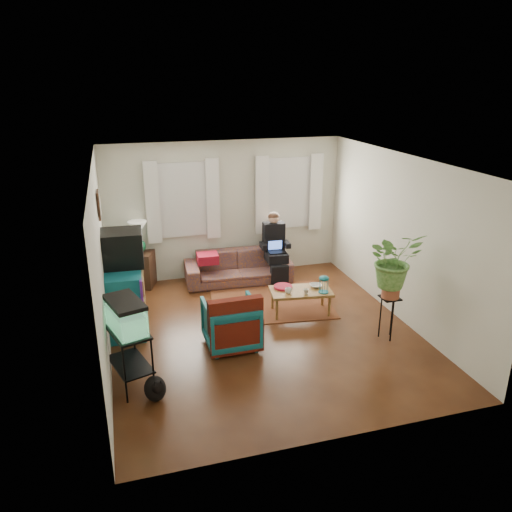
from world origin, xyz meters
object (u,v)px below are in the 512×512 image
object	(u,v)px
side_table	(141,269)
aquarium_stand	(130,358)
armchair	(231,321)
dresser	(125,298)
plant_stand	(388,318)
coffee_table	(300,301)
sofa	(238,262)

from	to	relation	value
side_table	aquarium_stand	size ratio (longest dim) A/B	0.84
side_table	armchair	world-z (taller)	armchair
aquarium_stand	armchair	world-z (taller)	aquarium_stand
dresser	plant_stand	size ratio (longest dim) A/B	1.68
side_table	plant_stand	size ratio (longest dim) A/B	0.99
side_table	coffee_table	world-z (taller)	side_table
armchair	dresser	bearing A→B (deg)	-34.93
dresser	coffee_table	xyz separation A→B (m)	(2.77, -0.27, -0.30)
sofa	coffee_table	distance (m)	1.73
aquarium_stand	side_table	bearing A→B (deg)	66.55
sofa	plant_stand	size ratio (longest dim) A/B	2.99
dresser	coffee_table	bearing A→B (deg)	-2.39
side_table	sofa	bearing A→B (deg)	-9.48
armchair	plant_stand	distance (m)	2.32
sofa	coffee_table	world-z (taller)	sofa
armchair	aquarium_stand	bearing A→B (deg)	23.19
side_table	aquarium_stand	distance (m)	3.24
sofa	dresser	xyz separation A→B (m)	(-2.11, -1.32, 0.11)
side_table	dresser	xyz separation A→B (m)	(-0.34, -1.61, 0.17)
sofa	plant_stand	world-z (taller)	sofa
armchair	coffee_table	world-z (taller)	armchair
coffee_table	plant_stand	distance (m)	1.48
aquarium_stand	armchair	distance (m)	1.58
coffee_table	side_table	bearing A→B (deg)	150.27
sofa	aquarium_stand	size ratio (longest dim) A/B	2.53
sofa	plant_stand	bearing A→B (deg)	-56.16
coffee_table	plant_stand	bearing A→B (deg)	-42.08
sofa	side_table	distance (m)	1.80
sofa	aquarium_stand	xyz separation A→B (m)	(-2.12, -2.93, 0.00)
armchair	plant_stand	size ratio (longest dim) A/B	1.15
coffee_table	armchair	bearing A→B (deg)	-144.44
dresser	aquarium_stand	xyz separation A→B (m)	(-0.01, -1.61, -0.11)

